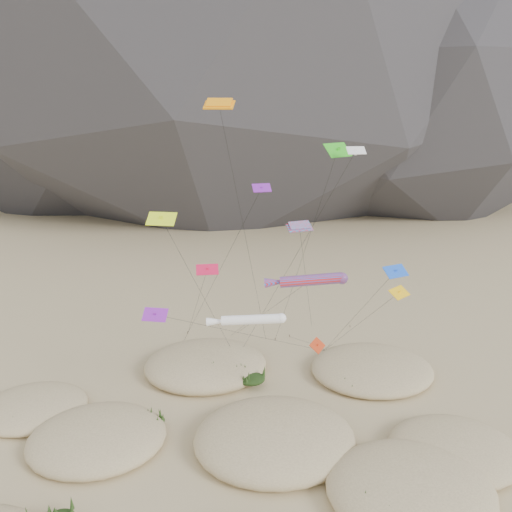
{
  "coord_description": "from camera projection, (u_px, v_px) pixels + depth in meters",
  "views": [
    {
      "loc": [
        -2.29,
        -31.87,
        29.01
      ],
      "look_at": [
        1.54,
        12.0,
        14.93
      ],
      "focal_mm": 35.0,
      "sensor_mm": 36.0,
      "label": 1
    }
  ],
  "objects": [
    {
      "name": "rainbow_tube_kite",
      "position": [
        308.0,
        280.0,
        43.76
      ],
      "size": [
        9.02,
        18.56,
        14.47
      ],
      "color": "red",
      "rests_on": "ground"
    },
    {
      "name": "dune_grass",
      "position": [
        250.0,
        443.0,
        42.46
      ],
      "size": [
        41.56,
        28.21,
        1.56
      ],
      "color": "black",
      "rests_on": "ground"
    },
    {
      "name": "kite_stakes",
      "position": [
        261.0,
        341.0,
        61.79
      ],
      "size": [
        21.85,
        7.24,
        0.3
      ],
      "color": "#3F2D1E",
      "rests_on": "ground"
    },
    {
      "name": "ground",
      "position": [
        250.0,
        483.0,
        39.26
      ],
      "size": [
        500.0,
        500.0,
        0.0
      ],
      "primitive_type": "plane",
      "color": "#CCB789",
      "rests_on": "ground"
    },
    {
      "name": "multi_parafoil",
      "position": [
        300.0,
        228.0,
        48.27
      ],
      "size": [
        5.76,
        14.4,
        17.57
      ],
      "color": "red",
      "rests_on": "ground"
    },
    {
      "name": "white_tube_kite",
      "position": [
        248.0,
        320.0,
        43.67
      ],
      "size": [
        7.01,
        18.62,
        11.08
      ],
      "color": "white",
      "rests_on": "ground"
    },
    {
      "name": "dunes",
      "position": [
        231.0,
        444.0,
        42.7
      ],
      "size": [
        50.14,
        36.87,
        3.4
      ],
      "color": "#CCB789",
      "rests_on": "ground"
    },
    {
      "name": "orange_parafoil",
      "position": [
        220.0,
        107.0,
        46.23
      ],
      "size": [
        6.9,
        8.75,
        28.93
      ],
      "color": "orange",
      "rests_on": "ground"
    },
    {
      "name": "delta_kites",
      "position": [
        282.0,
        246.0,
        44.95
      ],
      "size": [
        25.25,
        22.19,
        24.88
      ],
      "color": "red",
      "rests_on": "ground"
    }
  ]
}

